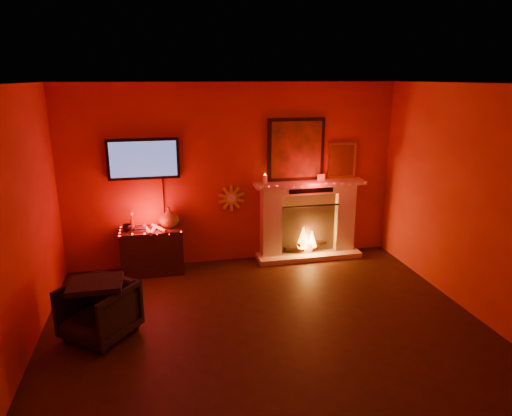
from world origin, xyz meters
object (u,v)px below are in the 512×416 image
(sunburst_clock, at_px, (231,198))
(armchair, at_px, (99,311))
(tv, at_px, (144,159))
(fireplace, at_px, (308,212))
(console_table, at_px, (153,247))

(sunburst_clock, distance_m, armchair, 2.67)
(armchair, bearing_deg, tv, 112.57)
(sunburst_clock, xyz_separation_m, armchair, (-1.78, -1.86, -0.69))
(sunburst_clock, bearing_deg, tv, -178.76)
(fireplace, xyz_separation_m, tv, (-2.44, 0.06, 0.92))
(sunburst_clock, relative_size, armchair, 0.58)
(fireplace, xyz_separation_m, sunburst_clock, (-1.19, 0.09, 0.28))
(fireplace, height_order, sunburst_clock, fireplace)
(sunburst_clock, bearing_deg, armchair, -133.79)
(tv, distance_m, console_table, 1.28)
(sunburst_clock, bearing_deg, fireplace, -4.37)
(console_table, bearing_deg, sunburst_clock, 10.28)
(armchair, bearing_deg, fireplace, 69.55)
(tv, xyz_separation_m, console_table, (0.06, -0.19, -1.26))
(sunburst_clock, xyz_separation_m, console_table, (-1.19, -0.22, -0.62))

